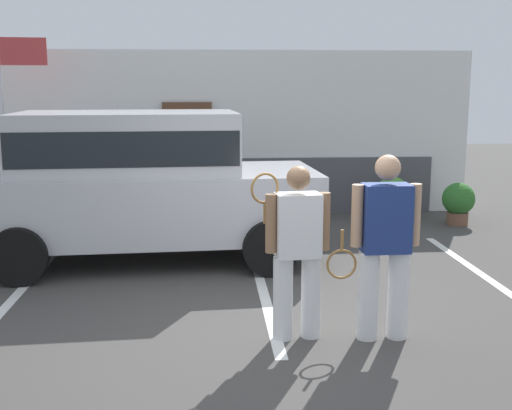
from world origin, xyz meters
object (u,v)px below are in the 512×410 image
object	(u,v)px
potted_plant_by_porch	(392,196)
potted_plant_secondary	(458,201)
tennis_player_woman	(384,245)
flag_pole	(13,96)
parked_suv	(140,179)
tennis_player_man	(297,250)

from	to	relation	value
potted_plant_by_porch	potted_plant_secondary	distance (m)	1.15
tennis_player_woman	potted_plant_by_porch	distance (m)	5.72
potted_plant_secondary	flag_pole	xyz separation A→B (m)	(-7.58, 0.44, 1.81)
parked_suv	flag_pole	bearing A→B (deg)	131.03
flag_pole	parked_suv	bearing A→B (deg)	-45.68
tennis_player_man	potted_plant_secondary	distance (m)	6.02
parked_suv	potted_plant_secondary	bearing A→B (deg)	16.73
potted_plant_secondary	tennis_player_woman	bearing A→B (deg)	-118.65
parked_suv	potted_plant_secondary	distance (m)	5.65
parked_suv	potted_plant_by_porch	world-z (taller)	parked_suv
tennis_player_woman	parked_suv	bearing A→B (deg)	-50.33
parked_suv	flag_pole	xyz separation A→B (m)	(-2.31, 2.36, 1.08)
tennis_player_man	potted_plant_secondary	size ratio (longest dim) A/B	2.25
tennis_player_man	parked_suv	bearing A→B (deg)	-64.98
tennis_player_man	flag_pole	xyz separation A→B (m)	(-4.07, 5.31, 1.35)
tennis_player_woman	tennis_player_man	bearing A→B (deg)	-5.53
potted_plant_by_porch	flag_pole	xyz separation A→B (m)	(-6.56, -0.08, 1.79)
parked_suv	flag_pole	world-z (taller)	flag_pole
potted_plant_by_porch	potted_plant_secondary	xyz separation A→B (m)	(1.02, -0.52, -0.02)
parked_suv	flag_pole	size ratio (longest dim) A/B	1.46
tennis_player_woman	potted_plant_by_porch	xyz separation A→B (m)	(1.67, 5.45, -0.48)
tennis_player_woman	potted_plant_by_porch	size ratio (longest dim) A/B	2.26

